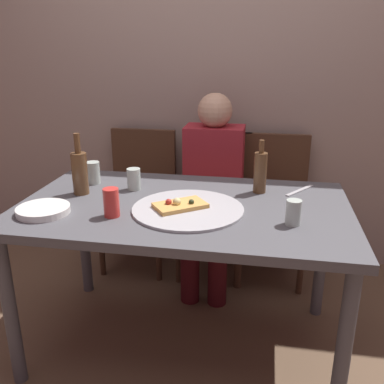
{
  "coord_description": "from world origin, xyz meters",
  "views": [
    {
      "loc": [
        0.35,
        -1.75,
        1.44
      ],
      "look_at": [
        0.03,
        0.03,
        0.81
      ],
      "focal_mm": 39.63,
      "sensor_mm": 36.0,
      "label": 1
    }
  ],
  "objects": [
    {
      "name": "tumbler_near",
      "position": [
        0.48,
        -0.15,
        0.81
      ],
      "size": [
        0.06,
        0.06,
        0.1
      ],
      "primitive_type": "cylinder",
      "color": "#B7C6BC",
      "rests_on": "dining_table"
    },
    {
      "name": "plate_stack",
      "position": [
        -0.57,
        -0.21,
        0.77
      ],
      "size": [
        0.22,
        0.22,
        0.03
      ],
      "primitive_type": "cylinder",
      "color": "white",
      "rests_on": "dining_table"
    },
    {
      "name": "pizza_slice_last",
      "position": [
        0.0,
        -0.07,
        0.78
      ],
      "size": [
        0.25,
        0.24,
        0.05
      ],
      "color": "tan",
      "rests_on": "pizza_tray"
    },
    {
      "name": "ground_plane",
      "position": [
        0.0,
        0.0,
        0.0
      ],
      "size": [
        8.0,
        8.0,
        0.0
      ],
      "primitive_type": "plane",
      "color": "brown"
    },
    {
      "name": "guest_in_sweater",
      "position": [
        0.04,
        0.69,
        0.64
      ],
      "size": [
        0.36,
        0.56,
        1.17
      ],
      "rotation": [
        0.0,
        0.0,
        3.14
      ],
      "color": "maroon",
      "rests_on": "ground_plane"
    },
    {
      "name": "back_wall",
      "position": [
        0.0,
        1.09,
        1.3
      ],
      "size": [
        6.0,
        0.1,
        2.6
      ],
      "primitive_type": "cube",
      "color": "gray",
      "rests_on": "ground_plane"
    },
    {
      "name": "tumbler_far",
      "position": [
        -0.28,
        0.16,
        0.81
      ],
      "size": [
        0.07,
        0.07,
        0.11
      ],
      "primitive_type": "cylinder",
      "color": "#B7C6BC",
      "rests_on": "dining_table"
    },
    {
      "name": "dining_table",
      "position": [
        0.0,
        0.0,
        0.68
      ],
      "size": [
        1.48,
        0.88,
        0.76
      ],
      "color": "#4C4C51",
      "rests_on": "ground_plane"
    },
    {
      "name": "table_knife",
      "position": [
        0.53,
        0.27,
        0.76
      ],
      "size": [
        0.14,
        0.19,
        0.01
      ],
      "primitive_type": "cube",
      "rotation": [
        0.0,
        0.0,
        4.09
      ],
      "color": "#B7B7BC",
      "rests_on": "dining_table"
    },
    {
      "name": "wine_glass",
      "position": [
        -0.52,
        0.21,
        0.82
      ],
      "size": [
        0.07,
        0.07,
        0.11
      ],
      "primitive_type": "cylinder",
      "color": "#B7C6BC",
      "rests_on": "dining_table"
    },
    {
      "name": "chair_right",
      "position": [
        0.41,
        0.84,
        0.51
      ],
      "size": [
        0.44,
        0.44,
        0.9
      ],
      "rotation": [
        0.0,
        0.0,
        3.14
      ],
      "color": "#472D1E",
      "rests_on": "ground_plane"
    },
    {
      "name": "beer_bottle",
      "position": [
        0.33,
        0.22,
        0.86
      ],
      "size": [
        0.06,
        0.06,
        0.26
      ],
      "color": "brown",
      "rests_on": "dining_table"
    },
    {
      "name": "chair_left",
      "position": [
        -0.47,
        0.84,
        0.51
      ],
      "size": [
        0.44,
        0.44,
        0.9
      ],
      "rotation": [
        0.0,
        0.0,
        3.14
      ],
      "color": "#472D1E",
      "rests_on": "ground_plane"
    },
    {
      "name": "chair_middle",
      "position": [
        0.04,
        0.84,
        0.51
      ],
      "size": [
        0.44,
        0.44,
        0.9
      ],
      "rotation": [
        0.0,
        0.0,
        3.14
      ],
      "color": "#472D1E",
      "rests_on": "ground_plane"
    },
    {
      "name": "soda_can",
      "position": [
        -0.27,
        -0.19,
        0.82
      ],
      "size": [
        0.07,
        0.07,
        0.12
      ],
      "primitive_type": "cylinder",
      "color": "red",
      "rests_on": "dining_table"
    },
    {
      "name": "pizza_tray",
      "position": [
        0.03,
        -0.07,
        0.76
      ],
      "size": [
        0.49,
        0.49,
        0.01
      ],
      "primitive_type": "cylinder",
      "color": "#ADADB2",
      "rests_on": "dining_table"
    },
    {
      "name": "wine_bottle",
      "position": [
        -0.51,
        0.05,
        0.87
      ],
      "size": [
        0.07,
        0.07,
        0.29
      ],
      "color": "brown",
      "rests_on": "dining_table"
    }
  ]
}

